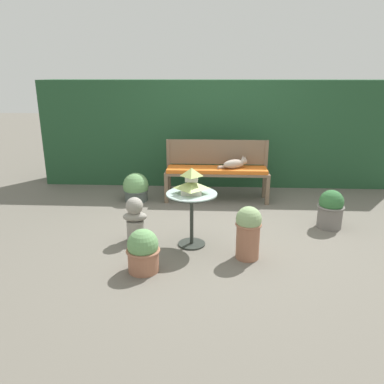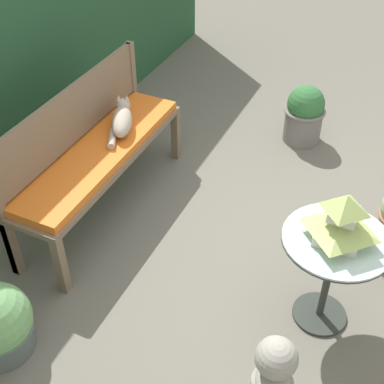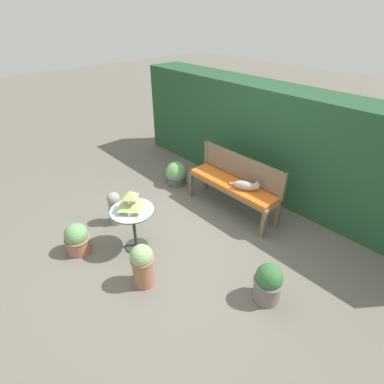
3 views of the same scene
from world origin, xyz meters
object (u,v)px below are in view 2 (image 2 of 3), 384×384
Objects in this scene: patio_table at (333,257)px; garden_bench at (101,157)px; cat at (122,120)px; potted_plant_patio_mid at (304,114)px; garden_bust at (273,378)px; pagoda_birdhouse at (342,221)px.

garden_bench is at bearing 79.71° from patio_table.
cat is 1.67m from potted_plant_patio_mid.
garden_bust is 1.07× the size of potted_plant_patio_mid.
patio_table is (-0.60, -1.71, -0.10)m from cat.
patio_table is at bearing -160.58° from potted_plant_patio_mid.
potted_plant_patio_mid is at bearing 19.42° from patio_table.
pagoda_birdhouse is (-0.31, -1.72, 0.32)m from garden_bench.
potted_plant_patio_mid is (1.83, 0.65, -0.53)m from pagoda_birdhouse.
garden_bench is 1.75m from patio_table.
garden_bench is 2.96× the size of garden_bust.
garden_bust is (-1.30, -1.62, -0.34)m from cat.
garden_bench is 1.93m from garden_bust.
cat reaches higher than garden_bench.
pagoda_birdhouse is 0.60× the size of potted_plant_patio_mid.
patio_table is 1.17× the size of garden_bust.
garden_bench is 3.18× the size of potted_plant_patio_mid.
garden_bust is at bearing -121.96° from garden_bench.
patio_table reaches higher than garden_bust.
patio_table is 2.09× the size of pagoda_birdhouse.
patio_table is 1.26× the size of potted_plant_patio_mid.
garden_bust reaches higher than potted_plant_patio_mid.
garden_bench is at bearing 150.23° from cat.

